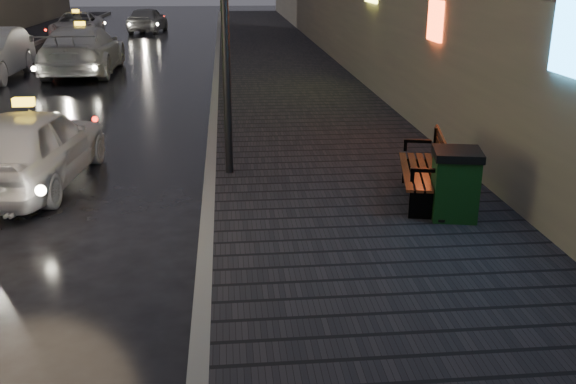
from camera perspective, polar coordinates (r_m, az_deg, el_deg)
name	(u,v)px	position (r m, az deg, el deg)	size (l,w,h in m)	color
sidewalk	(277,60)	(26.35, -1.00, 11.66)	(4.60, 58.00, 0.15)	black
curb	(217,61)	(26.27, -6.33, 11.52)	(0.20, 58.00, 0.15)	slate
bench	(429,170)	(10.23, 12.44, 1.96)	(1.06, 2.05, 1.00)	black
trash_bin	(455,183)	(9.60, 14.63, 0.74)	(0.79, 0.79, 1.02)	black
taxi_near	(30,147)	(11.93, -21.98, 3.76)	(1.67, 4.15, 1.42)	silver
taxi_mid	(83,50)	(24.39, -17.79, 11.94)	(2.35, 5.78, 1.68)	silver
taxi_far	(77,26)	(36.47, -18.24, 13.86)	(2.28, 4.95, 1.37)	silver
car_far	(147,19)	(39.42, -12.39, 14.75)	(1.68, 4.19, 1.43)	gray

